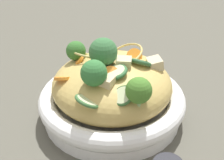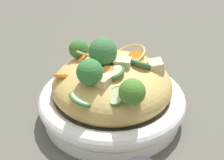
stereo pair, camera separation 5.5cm
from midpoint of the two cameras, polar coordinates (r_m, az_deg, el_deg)
name	(u,v)px [view 1 (the left image)]	position (r m, az deg, el deg)	size (l,w,h in m)	color
ground_plane	(112,115)	(0.59, -2.67, -6.59)	(3.00, 3.00, 0.00)	#514F44
serving_bowl	(112,103)	(0.58, -2.73, -4.34)	(0.27, 0.27, 0.06)	white
noodle_heap	(112,84)	(0.55, -2.85, -0.86)	(0.22, 0.22, 0.10)	tan
broccoli_florets	(104,65)	(0.50, -4.71, 2.66)	(0.16, 0.16, 0.08)	#A5BA73
carrot_coins	(99,67)	(0.53, -5.40, 2.37)	(0.15, 0.10, 0.04)	orange
zucchini_slices	(118,79)	(0.50, -2.06, 0.01)	(0.14, 0.15, 0.05)	beige
chicken_chunks	(133,68)	(0.52, 0.99, 2.22)	(0.11, 0.11, 0.03)	#C6B690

